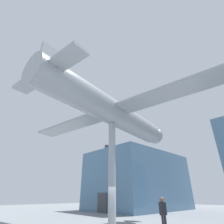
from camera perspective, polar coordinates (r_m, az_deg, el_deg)
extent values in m
cube|color=slate|center=(30.69, 8.59, -21.43)|extent=(10.37, 15.06, 8.16)
cube|color=#383A3F|center=(31.29, 8.06, -13.41)|extent=(0.36, 14.31, 0.60)
cube|color=#383A3F|center=(25.16, -3.25, -27.47)|extent=(1.80, 0.12, 2.30)
cylinder|color=#999EA3|center=(12.78, 0.00, -18.65)|extent=(0.50, 0.50, 7.07)
cylinder|color=#93999E|center=(14.07, 0.00, 0.00)|extent=(4.11, 13.95, 1.99)
cube|color=#93999E|center=(14.07, 0.00, 0.00)|extent=(18.61, 4.70, 0.18)
cube|color=#93999E|center=(10.72, -20.82, 11.89)|extent=(6.02, 1.91, 0.18)
cube|color=#93999E|center=(11.33, -20.02, 15.91)|extent=(0.35, 1.11, 1.89)
cone|color=#93999E|center=(20.09, 13.32, -7.30)|extent=(1.85, 1.40, 1.69)
sphere|color=black|center=(20.76, 14.23, -7.78)|extent=(0.44, 0.44, 0.44)
cylinder|color=#232328|center=(12.72, 17.13, -31.57)|extent=(0.14, 0.14, 0.91)
cylinder|color=#232328|center=(12.62, 16.36, -31.71)|extent=(0.14, 0.14, 0.91)
cube|color=black|center=(12.60, 16.23, -28.03)|extent=(0.36, 0.45, 0.70)
sphere|color=brown|center=(12.58, 15.93, -25.80)|extent=(0.28, 0.28, 0.28)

